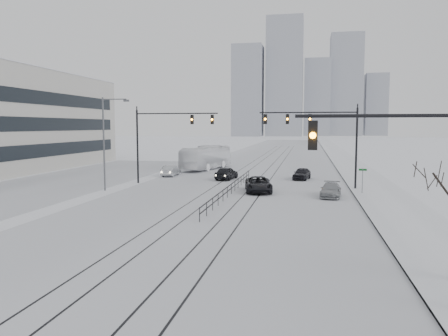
% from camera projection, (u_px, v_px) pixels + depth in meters
% --- Properties ---
extents(road, '(22.00, 260.00, 0.02)m').
position_uv_depth(road, '(264.00, 165.00, 69.47)').
color(road, silver).
rests_on(road, ground).
extents(sidewalk_east, '(5.00, 260.00, 0.16)m').
position_uv_depth(sidewalk_east, '(352.00, 166.00, 66.92)').
color(sidewalk_east, white).
rests_on(sidewalk_east, ground).
extents(curb, '(0.10, 260.00, 0.12)m').
position_uv_depth(curb, '(335.00, 166.00, 67.39)').
color(curb, gray).
rests_on(curb, ground).
extents(parking_strip, '(14.00, 60.00, 0.03)m').
position_uv_depth(parking_strip, '(63.00, 182.00, 48.79)').
color(parking_strip, silver).
rests_on(parking_strip, ground).
extents(tram_rails, '(5.30, 180.00, 0.01)m').
position_uv_depth(tram_rails, '(246.00, 181.00, 49.92)').
color(tram_rails, black).
rests_on(tram_rails, ground).
extents(skyline, '(96.00, 48.00, 72.00)m').
position_uv_depth(skyline, '(306.00, 87.00, 274.40)').
color(skyline, '#9CA0AB').
rests_on(skyline, ground).
extents(traffic_mast_near, '(6.10, 0.37, 7.00)m').
position_uv_depth(traffic_mast_near, '(430.00, 178.00, 14.22)').
color(traffic_mast_near, black).
rests_on(traffic_mast_near, ground).
extents(traffic_mast_ne, '(9.60, 0.37, 8.00)m').
position_uv_depth(traffic_mast_ne, '(322.00, 131.00, 42.94)').
color(traffic_mast_ne, black).
rests_on(traffic_mast_ne, ground).
extents(traffic_mast_nw, '(9.10, 0.37, 8.00)m').
position_uv_depth(traffic_mast_nw, '(163.00, 132.00, 47.07)').
color(traffic_mast_nw, black).
rests_on(traffic_mast_nw, ground).
extents(street_light_west, '(2.73, 0.25, 9.00)m').
position_uv_depth(street_light_west, '(107.00, 137.00, 41.94)').
color(street_light_west, '#595B60').
rests_on(street_light_west, ground).
extents(median_fence, '(0.06, 24.00, 1.00)m').
position_uv_depth(median_fence, '(231.00, 189.00, 40.09)').
color(median_fence, black).
rests_on(median_fence, ground).
extents(street_sign, '(0.70, 0.06, 2.40)m').
position_uv_depth(street_sign, '(363.00, 177.00, 39.73)').
color(street_sign, '#595B60').
rests_on(street_sign, ground).
extents(sedan_sb_inner, '(2.41, 4.61, 1.50)m').
position_uv_depth(sedan_sb_inner, '(226.00, 173.00, 51.18)').
color(sedan_sb_inner, black).
rests_on(sedan_sb_inner, ground).
extents(sedan_sb_outer, '(1.43, 4.11, 1.35)m').
position_uv_depth(sedan_sb_outer, '(171.00, 171.00, 54.77)').
color(sedan_sb_outer, '#ADB0B5').
rests_on(sedan_sb_outer, ground).
extents(sedan_nb_front, '(3.24, 5.54, 1.45)m').
position_uv_depth(sedan_nb_front, '(258.00, 185.00, 41.38)').
color(sedan_nb_front, black).
rests_on(sedan_nb_front, ground).
extents(sedan_nb_right, '(2.13, 4.36, 1.22)m').
position_uv_depth(sedan_nb_right, '(331.00, 190.00, 38.56)').
color(sedan_nb_right, '#909497').
rests_on(sedan_nb_right, ground).
extents(sedan_nb_far, '(2.36, 4.27, 1.37)m').
position_uv_depth(sedan_nb_far, '(302.00, 174.00, 51.17)').
color(sedan_nb_far, black).
rests_on(sedan_nb_far, ground).
extents(box_truck, '(5.20, 12.39, 3.36)m').
position_uv_depth(box_truck, '(206.00, 158.00, 63.15)').
color(box_truck, white).
rests_on(box_truck, ground).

